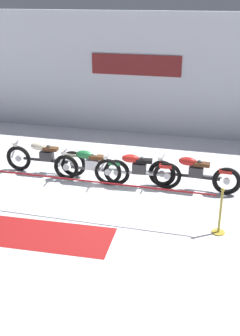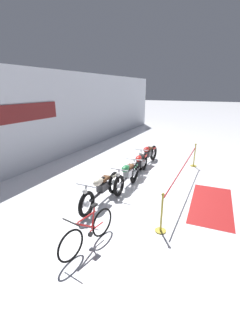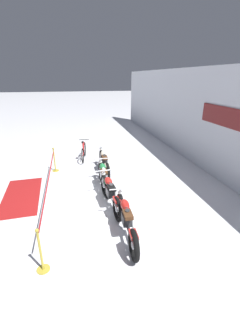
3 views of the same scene
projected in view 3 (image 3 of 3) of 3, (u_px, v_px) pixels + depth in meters
The scene contains 10 objects.
ground_plane at pixel (93, 199), 7.53m from camera, with size 120.00×120.00×0.00m, color silver.
back_wall at pixel (239, 130), 7.75m from camera, with size 28.00×0.29×4.20m.
motorcycle_cream_0 at pixel (104, 162), 9.40m from camera, with size 2.40×0.62×0.95m.
motorcycle_green_1 at pixel (104, 177), 8.07m from camera, with size 2.13×0.62×0.93m.
motorcycle_red_2 at pixel (110, 193), 6.92m from camera, with size 2.29×0.62×0.94m.
motorcycle_red_3 at pixel (126, 219), 5.65m from camera, with size 2.39×0.62×0.94m.
bicycle at pixel (84, 152), 10.99m from camera, with size 1.71×0.48×0.96m.
stanchion_far_left at pixel (52, 171), 8.04m from camera, with size 5.55×0.28×1.05m.
stanchion_mid_left at pixel (41, 257), 4.62m from camera, with size 0.28×0.28×1.05m.
floor_banner at pixel (22, 196), 7.71m from camera, with size 2.77×1.19×0.01m, color maroon.
Camera 3 is at (6.62, -0.52, 3.80)m, focal length 24.00 mm.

